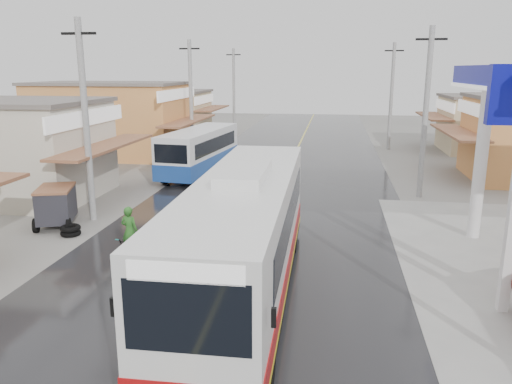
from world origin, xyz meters
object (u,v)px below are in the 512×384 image
at_px(cyclist, 133,245).
at_px(tricycle_near, 56,204).
at_px(coach_bus, 245,236).
at_px(tyre_stack, 71,230).
at_px(second_bus, 200,151).

distance_m(cyclist, tricycle_near, 5.56).
bearing_deg(cyclist, tricycle_near, 154.88).
distance_m(coach_bus, tricycle_near, 9.83).
bearing_deg(tyre_stack, coach_bus, -28.58).
height_order(tricycle_near, tyre_stack, tricycle_near).
bearing_deg(tricycle_near, cyclist, -54.46).
relative_size(second_bus, tyre_stack, 10.79).
xyz_separation_m(second_bus, tricycle_near, (-2.98, -10.60, -0.51)).
xyz_separation_m(cyclist, tricycle_near, (-4.50, 3.25, 0.27)).
xyz_separation_m(coach_bus, second_bus, (-5.47, 15.55, -0.30)).
bearing_deg(coach_bus, cyclist, 155.78).
bearing_deg(tricycle_near, coach_bus, -48.98).
xyz_separation_m(cyclist, tyre_stack, (-3.44, 2.32, -0.45)).
bearing_deg(tyre_stack, tricycle_near, 138.82).
distance_m(second_bus, tyre_stack, 11.75).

